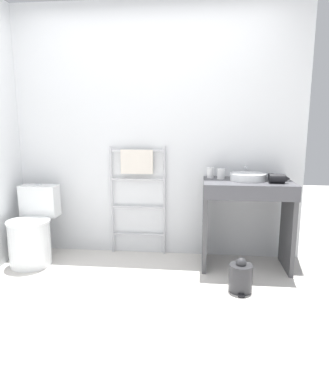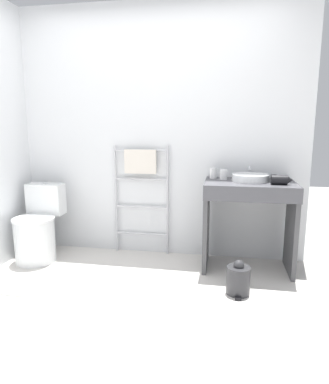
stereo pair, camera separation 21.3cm
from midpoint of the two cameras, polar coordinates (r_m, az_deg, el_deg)
name	(u,v)px [view 2 (the right image)]	position (r m, az deg, el deg)	size (l,w,h in m)	color
ground_plane	(114,324)	(2.55, -5.84, -21.10)	(12.00, 12.00, 0.00)	silver
wall_back	(156,133)	(3.59, 0.27, 9.74)	(3.07, 0.12, 2.55)	silver
toilet	(38,230)	(3.69, -18.86, -6.00)	(0.41, 0.56, 0.76)	white
towel_radiator	(141,177)	(3.55, -2.26, 2.46)	(0.58, 0.06, 1.15)	silver
vanity_counter	(249,212)	(3.30, 15.68, -3.30)	(0.82, 0.55, 0.84)	#4C4C51
sink_basin	(250,177)	(3.29, 15.95, 2.33)	(0.34, 0.34, 0.07)	white
faucet	(249,171)	(3.46, 15.69, 3.44)	(0.02, 0.10, 0.12)	silver
cup_near_wall	(213,173)	(3.39, 9.91, 3.09)	(0.07, 0.07, 0.10)	white
cup_near_edge	(223,174)	(3.33, 11.62, 2.88)	(0.07, 0.07, 0.10)	white
hair_dryer	(280,180)	(3.20, 20.52, 1.94)	(0.18, 0.17, 0.08)	black
trash_bin	(238,279)	(2.95, 14.28, -13.94)	(0.19, 0.22, 0.29)	#333335
bath_mat	(10,284)	(3.29, -22.61, -14.05)	(0.56, 0.36, 0.01)	silver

